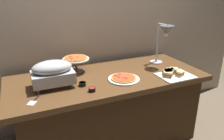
{
  "coord_description": "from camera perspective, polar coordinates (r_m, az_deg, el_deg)",
  "views": [
    {
      "loc": [
        -0.77,
        -1.84,
        1.58
      ],
      "look_at": [
        0.05,
        0.0,
        0.81
      ],
      "focal_mm": 35.24,
      "sensor_mm": 36.0,
      "label": 1
    }
  ],
  "objects": [
    {
      "name": "buffet_table",
      "position": [
        2.33,
        -1.12,
        -9.99
      ],
      "size": [
        1.9,
        0.84,
        0.76
      ],
      "color": "brown",
      "rests_on": "ground_plane"
    },
    {
      "name": "sandwich_platter",
      "position": [
        2.22,
        15.4,
        -0.88
      ],
      "size": [
        0.33,
        0.26,
        0.06
      ],
      "color": "white",
      "rests_on": "buffet_table"
    },
    {
      "name": "sauce_cup_far",
      "position": [
        1.84,
        -5.2,
        -5.04
      ],
      "size": [
        0.06,
        0.06,
        0.03
      ],
      "color": "black",
      "rests_on": "buffet_table"
    },
    {
      "name": "back_wall",
      "position": [
        2.49,
        -5.83,
        12.07
      ],
      "size": [
        4.4,
        0.04,
        2.4
      ],
      "primitive_type": "cube",
      "color": "#B7A893",
      "rests_on": "ground_plane"
    },
    {
      "name": "serving_spatula",
      "position": [
        1.8,
        -19.52,
        -7.46
      ],
      "size": [
        0.12,
        0.16,
        0.01
      ],
      "color": "#B7BABF",
      "rests_on": "buffet_table"
    },
    {
      "name": "heat_lamp",
      "position": [
        2.39,
        13.52,
        8.96
      ],
      "size": [
        0.15,
        0.29,
        0.45
      ],
      "color": "#B7BABF",
      "rests_on": "buffet_table"
    },
    {
      "name": "sauce_cup_near",
      "position": [
        1.95,
        -7.68,
        -3.59
      ],
      "size": [
        0.06,
        0.06,
        0.03
      ],
      "color": "black",
      "rests_on": "buffet_table"
    },
    {
      "name": "pizza_plate_center",
      "position": [
        2.24,
        -9.36,
        2.61
      ],
      "size": [
        0.27,
        0.27,
        0.16
      ],
      "color": "#595B60",
      "rests_on": "buffet_table"
    },
    {
      "name": "chafing_dish",
      "position": [
        1.94,
        -15.16,
        -0.55
      ],
      "size": [
        0.35,
        0.23,
        0.24
      ],
      "color": "#B7BABF",
      "rests_on": "buffet_table"
    },
    {
      "name": "pizza_plate_front",
      "position": [
        2.06,
        3.06,
        -2.2
      ],
      "size": [
        0.3,
        0.3,
        0.03
      ],
      "color": "white",
      "rests_on": "buffet_table"
    },
    {
      "name": "ground_plane",
      "position": [
        2.55,
        -1.06,
        -17.44
      ],
      "size": [
        8.0,
        8.0,
        0.0
      ],
      "primitive_type": "plane",
      "color": "brown"
    }
  ]
}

